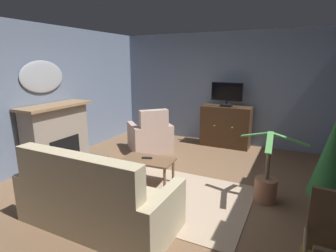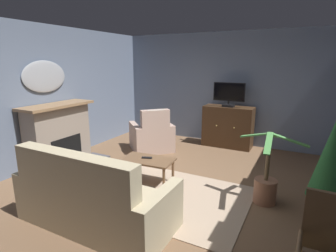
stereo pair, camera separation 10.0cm
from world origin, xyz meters
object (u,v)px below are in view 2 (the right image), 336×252
object	(u,v)px
television	(229,94)
potted_plant_leafy_by_curtain	(331,166)
potted_plant_tall_palm_by_window	(266,186)
coffee_table	(148,162)
fireplace	(59,136)
tv_remote	(147,158)
tv_cabinet	(228,128)
armchair_in_far_corner	(152,137)
sofa_floral	(93,200)
wall_mirror_oval	(45,77)

from	to	relation	value
television	potted_plant_leafy_by_curtain	size ratio (longest dim) A/B	0.51
potted_plant_tall_palm_by_window	potted_plant_leafy_by_curtain	bearing A→B (deg)	-17.45
television	potted_plant_tall_palm_by_window	size ratio (longest dim) A/B	0.68
coffee_table	potted_plant_tall_palm_by_window	bearing A→B (deg)	7.79
fireplace	coffee_table	world-z (taller)	fireplace
tv_remote	tv_cabinet	bearing A→B (deg)	56.14
armchair_in_far_corner	potted_plant_tall_palm_by_window	xyz separation A→B (m)	(2.69, -1.29, -0.06)
fireplace	armchair_in_far_corner	world-z (taller)	fireplace
sofa_floral	potted_plant_leafy_by_curtain	distance (m)	2.93
coffee_table	armchair_in_far_corner	bearing A→B (deg)	118.65
fireplace	tv_remote	bearing A→B (deg)	2.16
coffee_table	sofa_floral	distance (m)	1.33
fireplace	coffee_table	size ratio (longest dim) A/B	1.64
wall_mirror_oval	potted_plant_leafy_by_curtain	size ratio (longest dim) A/B	0.67
television	coffee_table	xyz separation A→B (m)	(-0.63, -2.59, -0.90)
wall_mirror_oval	armchair_in_far_corner	distance (m)	2.56
coffee_table	television	bearing A→B (deg)	76.35
tv_remote	wall_mirror_oval	bearing A→B (deg)	162.09
television	sofa_floral	xyz separation A→B (m)	(-0.60, -3.91, -0.95)
television	tv_remote	distance (m)	2.78
tv_remote	potted_plant_leafy_by_curtain	distance (m)	2.64
armchair_in_far_corner	potted_plant_tall_palm_by_window	bearing A→B (deg)	-25.62
potted_plant_tall_palm_by_window	fireplace	bearing A→B (deg)	-175.44
coffee_table	armchair_in_far_corner	distance (m)	1.76
coffee_table	tv_remote	world-z (taller)	tv_remote
tv_cabinet	fireplace	bearing A→B (deg)	-134.39
armchair_in_far_corner	television	bearing A→B (deg)	35.27
sofa_floral	potted_plant_tall_palm_by_window	distance (m)	2.41
coffee_table	potted_plant_tall_palm_by_window	size ratio (longest dim) A/B	0.84
fireplace	coffee_table	xyz separation A→B (m)	(2.01, 0.05, -0.21)
fireplace	potted_plant_leafy_by_curtain	bearing A→B (deg)	0.92
coffee_table	sofa_floral	world-z (taller)	sofa_floral
wall_mirror_oval	potted_plant_leafy_by_curtain	xyz separation A→B (m)	(4.85, 0.07, -0.94)
fireplace	sofa_floral	xyz separation A→B (m)	(2.04, -1.27, -0.25)
television	tv_remote	size ratio (longest dim) A/B	4.30
tv_cabinet	tv_remote	world-z (taller)	tv_cabinet
tv_cabinet	tv_remote	xyz separation A→B (m)	(-0.65, -2.62, -0.02)
television	sofa_floral	size ratio (longest dim) A/B	0.37
tv_remote	armchair_in_far_corner	size ratio (longest dim) A/B	0.14
tv_cabinet	potted_plant_leafy_by_curtain	size ratio (longest dim) A/B	0.81
tv_cabinet	coffee_table	bearing A→B (deg)	-103.38
fireplace	potted_plant_tall_palm_by_window	bearing A→B (deg)	4.56
tv_cabinet	potted_plant_leafy_by_curtain	world-z (taller)	potted_plant_leafy_by_curtain
fireplace	tv_cabinet	bearing A→B (deg)	45.61
armchair_in_far_corner	potted_plant_leafy_by_curtain	world-z (taller)	potted_plant_leafy_by_curtain
armchair_in_far_corner	sofa_floral	bearing A→B (deg)	-73.02
tv_cabinet	coffee_table	world-z (taller)	tv_cabinet
tv_cabinet	potted_plant_tall_palm_by_window	size ratio (longest dim) A/B	1.08
fireplace	sofa_floral	distance (m)	2.42
wall_mirror_oval	potted_plant_tall_palm_by_window	xyz separation A→B (m)	(4.11, 0.31, -1.48)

